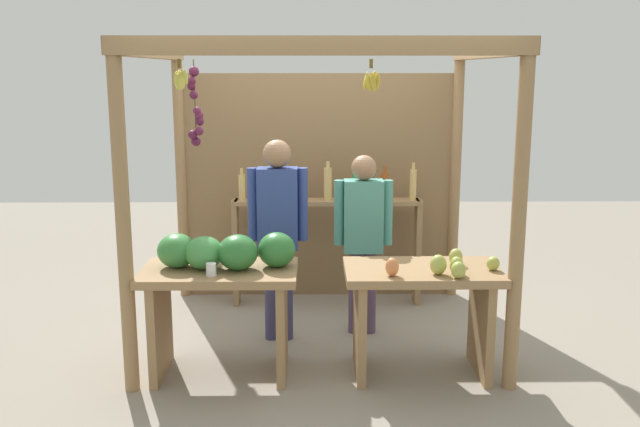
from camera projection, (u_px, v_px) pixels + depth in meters
ground_plane at (320, 333)px, 5.91m from camera, size 12.00×12.00×0.00m
market_stall at (318, 160)px, 6.07m from camera, size 2.74×2.20×2.39m
fruit_counter_left at (222, 279)px, 4.99m from camera, size 1.11×0.64×1.05m
fruit_counter_right at (423, 298)px, 5.02m from camera, size 1.10×0.64×0.94m
bottle_shelf_unit at (328, 221)px, 6.51m from camera, size 1.76×0.22×1.36m
vendor_man at (278, 222)px, 5.59m from camera, size 0.48×0.22×1.64m
vendor_woman at (363, 229)px, 5.76m from camera, size 0.48×0.20×1.50m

